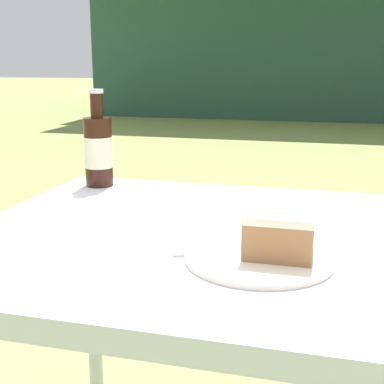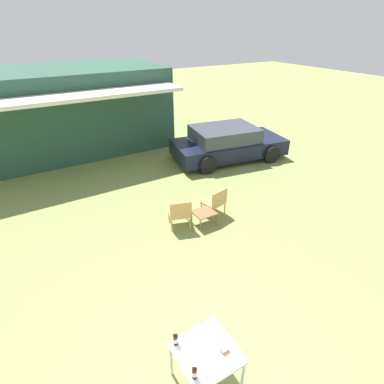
# 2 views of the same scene
# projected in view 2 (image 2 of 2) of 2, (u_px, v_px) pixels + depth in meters

# --- Properties ---
(ground_plane) EXTENTS (60.00, 60.00, 0.00)m
(ground_plane) POSITION_uv_depth(u_px,v_px,m) (205.00, 382.00, 4.32)
(ground_plane) COLOR olive
(cabin_building) EXTENTS (8.32, 5.46, 3.06)m
(cabin_building) POSITION_uv_depth(u_px,v_px,m) (54.00, 111.00, 11.61)
(cabin_building) COLOR #284C3D
(cabin_building) RESTS_ON ground_plane
(parked_car) EXTENTS (4.36, 2.58, 1.22)m
(parked_car) POSITION_uv_depth(u_px,v_px,m) (227.00, 143.00, 11.16)
(parked_car) COLOR black
(parked_car) RESTS_ON ground_plane
(wicker_chair_cushioned) EXTENTS (0.65, 0.61, 0.79)m
(wicker_chair_cushioned) POSITION_uv_depth(u_px,v_px,m) (180.00, 212.00, 7.41)
(wicker_chair_cushioned) COLOR tan
(wicker_chair_cushioned) RESTS_ON ground_plane
(wicker_chair_plain) EXTENTS (0.62, 0.58, 0.79)m
(wicker_chair_plain) POSITION_uv_depth(u_px,v_px,m) (216.00, 201.00, 7.86)
(wicker_chair_plain) COLOR tan
(wicker_chair_plain) RESTS_ON ground_plane
(garden_side_table) EXTENTS (0.56, 0.47, 0.37)m
(garden_side_table) POSITION_uv_depth(u_px,v_px,m) (205.00, 213.00, 7.55)
(garden_side_table) COLOR brown
(garden_side_table) RESTS_ON ground_plane
(patio_table) EXTENTS (0.80, 0.78, 0.73)m
(patio_table) POSITION_uv_depth(u_px,v_px,m) (207.00, 355.00, 3.99)
(patio_table) COLOR silver
(patio_table) RESTS_ON ground_plane
(cake_on_plate) EXTENTS (0.24, 0.24, 0.08)m
(cake_on_plate) POSITION_uv_depth(u_px,v_px,m) (224.00, 351.00, 3.93)
(cake_on_plate) COLOR silver
(cake_on_plate) RESTS_ON patio_table
(cola_bottle_near) EXTENTS (0.07, 0.07, 0.25)m
(cola_bottle_near) POSITION_uv_depth(u_px,v_px,m) (176.00, 339.00, 4.00)
(cola_bottle_near) COLOR black
(cola_bottle_near) RESTS_ON patio_table
(cola_bottle_far) EXTENTS (0.07, 0.07, 0.25)m
(cola_bottle_far) POSITION_uv_depth(u_px,v_px,m) (194.00, 372.00, 3.62)
(cola_bottle_far) COLOR black
(cola_bottle_far) RESTS_ON patio_table
(fork) EXTENTS (0.19, 0.07, 0.01)m
(fork) POSITION_uv_depth(u_px,v_px,m) (219.00, 354.00, 3.92)
(fork) COLOR silver
(fork) RESTS_ON patio_table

